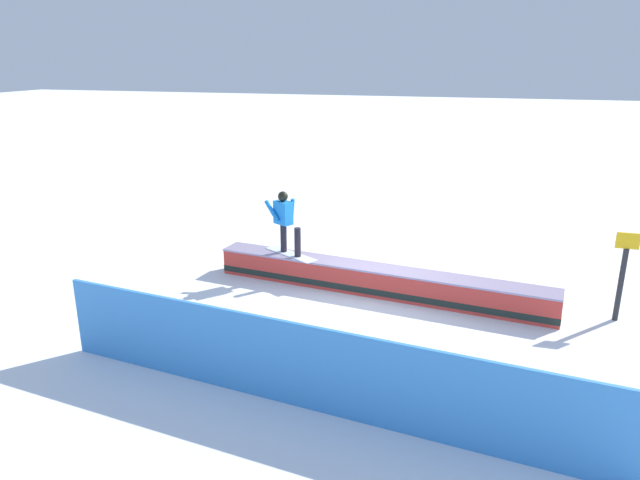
% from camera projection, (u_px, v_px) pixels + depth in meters
% --- Properties ---
extents(ground_plane, '(120.00, 120.00, 0.00)m').
position_uv_depth(ground_plane, '(377.00, 294.00, 12.25)').
color(ground_plane, white).
extents(grind_box, '(7.19, 1.54, 0.59)m').
position_uv_depth(grind_box, '(378.00, 282.00, 12.17)').
color(grind_box, red).
rests_on(grind_box, ground_plane).
extents(snowboarder, '(1.37, 0.96, 1.38)m').
position_uv_depth(snowboarder, '(285.00, 220.00, 12.72)').
color(snowboarder, white).
rests_on(snowboarder, grind_box).
extents(safety_fence, '(8.66, 1.21, 1.30)m').
position_uv_depth(safety_fence, '(319.00, 370.00, 8.03)').
color(safety_fence, '#3B88DD').
rests_on(safety_fence, ground_plane).
extents(trail_marker, '(0.40, 0.10, 1.72)m').
position_uv_depth(trail_marker, '(622.00, 274.00, 10.76)').
color(trail_marker, '#262628').
rests_on(trail_marker, ground_plane).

